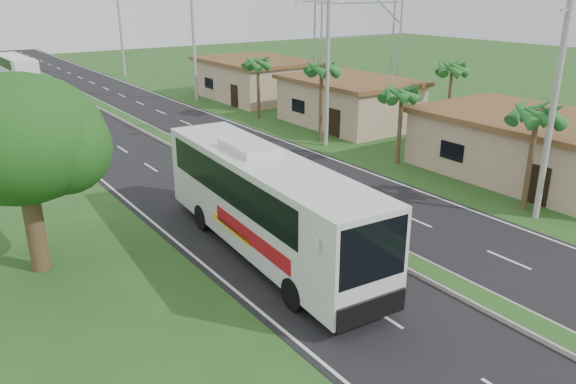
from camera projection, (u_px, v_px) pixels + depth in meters
ground at (451, 285)px, 20.58m from camera, size 180.00×180.00×0.00m
road_asphalt at (203, 158)px, 35.99m from camera, size 14.00×160.00×0.02m
median_strip at (203, 157)px, 35.95m from camera, size 1.20×160.00×0.18m
lane_edge_left at (98, 177)px, 32.38m from camera, size 0.12×160.00×0.01m
lane_edge_right at (288, 143)px, 39.60m from camera, size 0.12×160.00×0.01m
shop_near at (532, 146)px, 32.14m from camera, size 8.60×12.60×3.52m
shop_mid at (349, 101)px, 44.44m from camera, size 7.60×10.60×3.67m
shop_far at (256, 79)px, 55.20m from camera, size 8.60×11.60×3.82m
palm_verge_a at (537, 114)px, 26.13m from camera, size 2.40×2.40×5.45m
palm_verge_b at (402, 94)px, 33.41m from camera, size 2.40×2.40×5.05m
palm_verge_c at (322, 69)px, 38.21m from camera, size 2.40×2.40×5.85m
palm_verge_d at (258, 63)px, 45.61m from camera, size 2.40×2.40×5.25m
palm_behind_shop at (453, 68)px, 39.89m from camera, size 2.40×2.40×5.65m
shade_tree at (17, 144)px, 20.06m from camera, size 6.30×6.00×7.54m
utility_pole_a at (555, 99)px, 24.77m from camera, size 1.60×0.28×11.00m
utility_pole_b at (327, 53)px, 36.88m from camera, size 3.20×0.28×12.00m
utility_pole_c at (194, 41)px, 52.50m from camera, size 1.60×0.28×11.00m
utility_pole_d at (121, 31)px, 67.99m from camera, size 1.60×0.28×10.50m
billboard_lattice at (360, 27)px, 53.22m from camera, size 10.18×1.18×12.07m
coach_bus_main at (265, 198)px, 22.34m from camera, size 3.74×13.62×4.35m
coach_bus_far at (16, 69)px, 62.71m from camera, size 2.74×11.05×3.20m
motorcyclist at (276, 173)px, 30.65m from camera, size 1.86×0.64×2.13m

